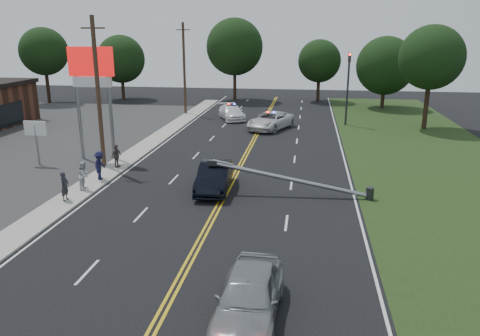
% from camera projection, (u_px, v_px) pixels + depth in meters
% --- Properties ---
extents(ground, '(120.00, 120.00, 0.00)m').
position_uv_depth(ground, '(193.00, 255.00, 19.50)').
color(ground, black).
rests_on(ground, ground).
extents(sidewalk, '(1.80, 70.00, 0.12)m').
position_uv_depth(sidewalk, '(103.00, 175.00, 30.15)').
color(sidewalk, '#A6A096').
rests_on(sidewalk, ground).
extents(grass_verge, '(12.00, 80.00, 0.01)m').
position_uv_depth(grass_verge, '(461.00, 192.00, 27.13)').
color(grass_verge, '#203213').
rests_on(grass_verge, ground).
extents(centerline_yellow, '(0.36, 80.00, 0.00)m').
position_uv_depth(centerline_yellow, '(231.00, 182.00, 29.00)').
color(centerline_yellow, gold).
rests_on(centerline_yellow, ground).
extents(pylon_sign, '(3.20, 0.35, 8.00)m').
position_uv_depth(pylon_sign, '(92.00, 76.00, 32.58)').
color(pylon_sign, gray).
rests_on(pylon_sign, ground).
extents(small_sign, '(1.60, 0.14, 3.10)m').
position_uv_depth(small_sign, '(36.00, 132.00, 32.19)').
color(small_sign, gray).
rests_on(small_sign, ground).
extents(traffic_signal, '(0.28, 0.41, 7.05)m').
position_uv_depth(traffic_signal, '(348.00, 83.00, 45.67)').
color(traffic_signal, '#2D2D30').
rests_on(traffic_signal, ground).
extents(fallen_streetlight, '(9.36, 0.44, 1.91)m').
position_uv_depth(fallen_streetlight, '(299.00, 181.00, 26.26)').
color(fallen_streetlight, '#2D2D30').
rests_on(fallen_streetlight, ground).
extents(utility_pole_mid, '(1.60, 0.28, 10.00)m').
position_uv_depth(utility_pole_mid, '(98.00, 93.00, 30.75)').
color(utility_pole_mid, '#382619').
rests_on(utility_pole_mid, ground).
extents(utility_pole_far, '(1.60, 0.28, 10.00)m').
position_uv_depth(utility_pole_far, '(184.00, 69.00, 51.66)').
color(utility_pole_far, '#382619').
rests_on(utility_pole_far, ground).
extents(tree_4, '(6.06, 6.06, 9.62)m').
position_uv_depth(tree_4, '(44.00, 52.00, 59.79)').
color(tree_4, black).
rests_on(tree_4, ground).
extents(tree_5, '(6.41, 6.41, 8.66)m').
position_uv_depth(tree_5, '(121.00, 59.00, 63.39)').
color(tree_5, black).
rests_on(tree_5, ground).
extents(tree_6, '(7.52, 7.52, 10.84)m').
position_uv_depth(tree_6, '(235.00, 47.00, 62.06)').
color(tree_6, black).
rests_on(tree_6, ground).
extents(tree_7, '(5.60, 5.60, 8.11)m').
position_uv_depth(tree_7, '(319.00, 61.00, 61.53)').
color(tree_7, black).
rests_on(tree_7, ground).
extents(tree_8, '(6.94, 6.94, 8.56)m').
position_uv_depth(tree_8, '(385.00, 66.00, 56.10)').
color(tree_8, black).
rests_on(tree_8, ground).
extents(tree_9, '(5.94, 5.94, 9.68)m').
position_uv_depth(tree_9, '(431.00, 58.00, 43.16)').
color(tree_9, black).
rests_on(tree_9, ground).
extents(crashed_sedan, '(1.99, 5.03, 1.63)m').
position_uv_depth(crashed_sedan, '(214.00, 177.00, 27.32)').
color(crashed_sedan, black).
rests_on(crashed_sedan, ground).
extents(waiting_sedan, '(2.14, 4.98, 1.68)m').
position_uv_depth(waiting_sedan, '(249.00, 296.00, 14.91)').
color(waiting_sedan, gray).
rests_on(waiting_sedan, ground).
extents(emergency_a, '(4.78, 6.49, 1.64)m').
position_uv_depth(emergency_a, '(271.00, 121.00, 44.63)').
color(emergency_a, silver).
rests_on(emergency_a, ground).
extents(emergency_b, '(3.91, 5.63, 1.51)m').
position_uv_depth(emergency_b, '(232.00, 112.00, 49.69)').
color(emergency_b, white).
rests_on(emergency_b, ground).
extents(bystander_a, '(0.42, 0.60, 1.60)m').
position_uv_depth(bystander_a, '(65.00, 186.00, 25.32)').
color(bystander_a, '#24252B').
rests_on(bystander_a, sidewalk).
extents(bystander_b, '(0.65, 0.82, 1.66)m').
position_uv_depth(bystander_b, '(84.00, 175.00, 27.14)').
color(bystander_b, silver).
rests_on(bystander_b, sidewalk).
extents(bystander_c, '(0.71, 1.19, 1.79)m').
position_uv_depth(bystander_c, '(100.00, 165.00, 28.91)').
color(bystander_c, '#161738').
rests_on(bystander_c, sidewalk).
extents(bystander_d, '(0.62, 0.99, 1.57)m').
position_uv_depth(bystander_d, '(116.00, 156.00, 31.56)').
color(bystander_d, '#564A45').
rests_on(bystander_d, sidewalk).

